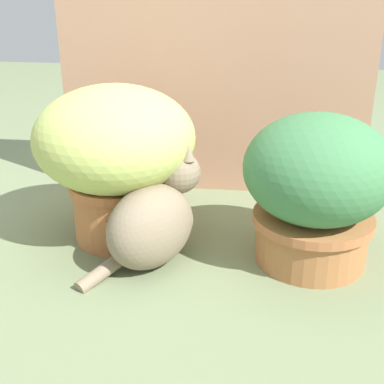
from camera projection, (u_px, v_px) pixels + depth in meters
The scene contains 6 objects.
ground_plane at pixel (142, 267), 1.36m from camera, with size 6.00×6.00×0.00m, color #6E7C57.
cardboard_backdrop at pixel (215, 54), 1.66m from camera, with size 1.02×0.03×0.93m, color tan.
grass_planter at pixel (115, 152), 1.41m from camera, with size 0.43×0.43×0.44m.
leafy_planter at pixel (316, 186), 1.31m from camera, with size 0.37×0.37×0.40m.
cat at pixel (155, 220), 1.34m from camera, with size 0.31×0.33×0.32m.
mushroom_ornament_red at pixel (115, 214), 1.40m from camera, with size 0.10×0.10×0.15m.
Camera 1 is at (0.27, -1.15, 0.72)m, focal length 48.93 mm.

